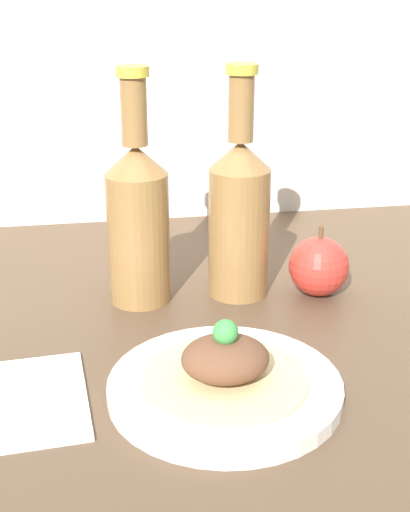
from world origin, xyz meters
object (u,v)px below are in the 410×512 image
object	(u,v)px
plate	(225,386)
apple	(319,266)
plated_food	(225,363)
cider_bottle_left	(138,217)
cider_bottle_right	(239,212)

from	to	relation	value
plate	apple	distance (cm)	27.25
plated_food	apple	world-z (taller)	apple
cider_bottle_left	apple	xyz separation A→B (cm)	(22.97, -2.25, -7.26)
cider_bottle_right	apple	size ratio (longest dim) A/B	3.16
cider_bottle_left	apple	bearing A→B (deg)	-5.58
plated_food	cider_bottle_right	xyz separation A→B (cm)	(6.33, 23.73, 7.53)
apple	plate	bearing A→B (deg)	-127.54
plate	cider_bottle_right	xyz separation A→B (cm)	(6.33, 23.73, 10.14)
plate	cider_bottle_left	world-z (taller)	cider_bottle_left
apple	cider_bottle_left	bearing A→B (deg)	174.42
cider_bottle_left	apple	distance (cm)	24.20
cider_bottle_left	cider_bottle_right	xyz separation A→B (cm)	(12.79, 0.00, 0.00)
plated_food	apple	bearing A→B (deg)	52.46
plate	plated_food	bearing A→B (deg)	-90.00
plate	cider_bottle_right	bearing A→B (deg)	75.06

